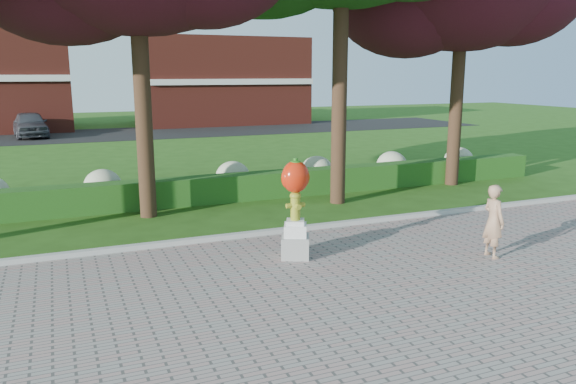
# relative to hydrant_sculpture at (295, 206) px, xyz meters

# --- Properties ---
(ground) EXTENTS (100.00, 100.00, 0.00)m
(ground) POSITION_rel_hydrant_sculpture_xyz_m (-0.27, -1.20, -1.15)
(ground) COLOR #254B12
(ground) RESTS_ON ground
(curb) EXTENTS (40.00, 0.18, 0.15)m
(curb) POSITION_rel_hydrant_sculpture_xyz_m (-0.27, 1.80, -1.07)
(curb) COLOR #ADADA5
(curb) RESTS_ON ground
(lawn_hedge) EXTENTS (24.00, 0.70, 0.80)m
(lawn_hedge) POSITION_rel_hydrant_sculpture_xyz_m (-0.27, 5.80, -0.75)
(lawn_hedge) COLOR #224B15
(lawn_hedge) RESTS_ON ground
(hydrangea_row) EXTENTS (20.10, 1.10, 0.99)m
(hydrangea_row) POSITION_rel_hydrant_sculpture_xyz_m (0.30, 6.80, -0.60)
(hydrangea_row) COLOR #B3BA8E
(hydrangea_row) RESTS_ON ground
(street) EXTENTS (50.00, 8.00, 0.02)m
(street) POSITION_rel_hydrant_sculpture_xyz_m (-0.27, 26.80, -1.14)
(street) COLOR black
(street) RESTS_ON ground
(building_right) EXTENTS (12.00, 8.00, 6.40)m
(building_right) POSITION_rel_hydrant_sculpture_xyz_m (7.73, 32.80, 2.05)
(building_right) COLOR maroon
(building_right) RESTS_ON ground
(hydrant_sculpture) EXTENTS (0.75, 0.75, 2.10)m
(hydrant_sculpture) POSITION_rel_hydrant_sculpture_xyz_m (0.00, 0.00, 0.00)
(hydrant_sculpture) COLOR gray
(hydrant_sculpture) RESTS_ON walkway
(woman) EXTENTS (0.40, 0.58, 1.54)m
(woman) POSITION_rel_hydrant_sculpture_xyz_m (3.81, -1.54, -0.34)
(woman) COLOR #A57D5E
(woman) RESTS_ON walkway
(parked_car) EXTENTS (2.26, 4.67, 1.54)m
(parked_car) POSITION_rel_hydrant_sculpture_xyz_m (-5.81, 27.06, -0.36)
(parked_car) COLOR #46474E
(parked_car) RESTS_ON street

